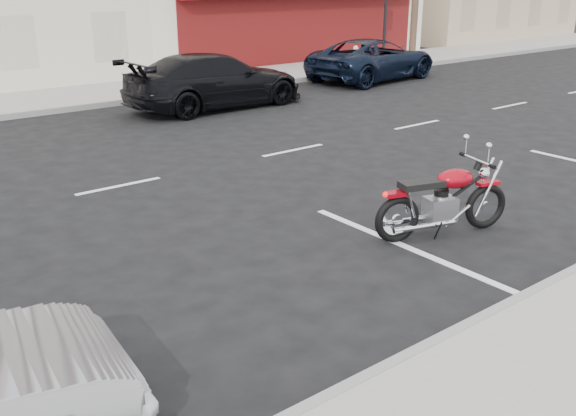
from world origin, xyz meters
The scene contains 6 objects.
ground centered at (0.00, 0.00, 0.00)m, with size 120.00×120.00×0.00m, color black.
traffic_light centered at (13.50, 8.33, 2.56)m, with size 0.26×0.30×3.80m.
fire_hydrant centered at (12.00, 8.50, 0.53)m, with size 0.20×0.20×0.72m.
motorcycle centered at (1.47, -5.26, 0.50)m, with size 2.12×0.94×1.10m.
suv_far centered at (10.26, 5.80, 0.72)m, with size 2.39×5.17×1.44m, color black.
car_far centered at (3.20, 5.00, 0.76)m, with size 2.13×5.24×1.52m, color black.
Camera 1 is at (-6.36, -10.45, 3.59)m, focal length 40.00 mm.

